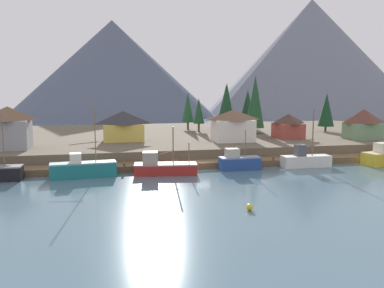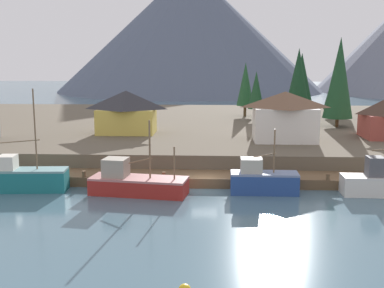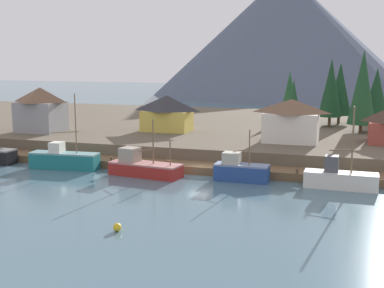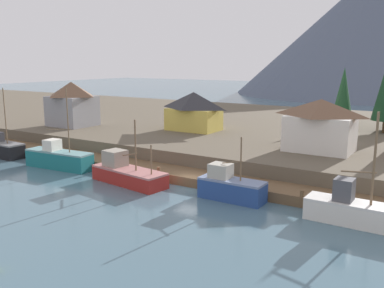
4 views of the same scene
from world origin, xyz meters
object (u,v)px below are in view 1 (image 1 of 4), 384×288
object	(u,v)px
conifer_near_left	(188,107)
fishing_boat_blue	(239,162)
fishing_boat_red	(163,167)
conifer_mid_left	(227,104)
channel_buoy	(249,207)
conifer_mid_right	(255,102)
conifer_centre	(326,110)
house_white	(233,125)
fishing_boat_white	(305,160)
conifer_back_right	(226,105)
conifer_near_right	(248,107)
house_green	(363,124)
house_grey	(8,127)
house_yellow	(123,126)
house_red	(288,126)
conifer_back_left	(199,111)
fishing_boat_teal	(83,169)

from	to	relation	value
conifer_near_left	fishing_boat_blue	bearing A→B (deg)	-90.90
fishing_boat_red	conifer_mid_left	bearing A→B (deg)	67.27
channel_buoy	fishing_boat_blue	bearing A→B (deg)	73.62
conifer_mid_right	conifer_centre	size ratio (longest dim) A/B	1.43
house_white	conifer_mid_right	world-z (taller)	conifer_mid_right
fishing_boat_white	conifer_back_right	distance (m)	39.30
fishing_boat_blue	conifer_near_right	world-z (taller)	conifer_near_right
conifer_near_right	conifer_mid_left	size ratio (longest dim) A/B	0.86
fishing_boat_red	house_green	bearing A→B (deg)	25.92
house_white	fishing_boat_white	bearing A→B (deg)	-64.28
fishing_boat_red	channel_buoy	bearing A→B (deg)	-64.99
channel_buoy	conifer_mid_right	bearing A→B (deg)	67.94
house_white	conifer_mid_right	xyz separation A→B (m)	(9.57, 12.92, 4.13)
house_grey	house_yellow	size ratio (longest dim) A/B	0.89
conifer_mid_right	conifer_back_right	xyz separation A→B (m)	(-3.70, 10.50, -0.97)
fishing_boat_blue	conifer_centre	world-z (taller)	conifer_centre
conifer_near_right	house_red	bearing A→B (deg)	-87.57
conifer_mid_right	conifer_centre	distance (m)	18.36
fishing_boat_blue	house_red	bearing A→B (deg)	46.91
conifer_near_right	conifer_centre	size ratio (longest dim) A/B	1.09
house_red	conifer_near_right	distance (m)	21.81
conifer_back_right	conifer_mid_right	bearing A→B (deg)	-70.59
conifer_back_right	house_grey	bearing A→B (deg)	-151.51
channel_buoy	house_yellow	bearing A→B (deg)	104.56
house_red	conifer_mid_left	size ratio (longest dim) A/B	0.50
house_grey	house_green	xyz separation A→B (m)	(66.97, -0.76, -0.55)
house_green	house_red	world-z (taller)	house_green
conifer_mid_left	conifer_back_left	world-z (taller)	conifer_mid_left
fishing_boat_teal	house_white	world-z (taller)	fishing_boat_teal
conifer_centre	conifer_near_right	bearing A→B (deg)	143.68
conifer_mid_right	conifer_back_left	size ratio (longest dim) A/B	1.64
fishing_boat_red	house_grey	size ratio (longest dim) A/B	1.32
conifer_mid_left	conifer_centre	world-z (taller)	conifer_mid_left
house_white	conifer_near_right	bearing A→B (deg)	63.68
conifer_mid_right	channel_buoy	bearing A→B (deg)	-112.06
conifer_centre	fishing_boat_blue	bearing A→B (deg)	-138.65
fishing_boat_blue	conifer_back_left	world-z (taller)	conifer_back_left
conifer_back_left	conifer_near_right	bearing A→B (deg)	18.68
fishing_boat_white	conifer_mid_right	distance (m)	29.40
fishing_boat_white	conifer_centre	world-z (taller)	conifer_centre
conifer_mid_left	conifer_mid_right	world-z (taller)	conifer_mid_right
fishing_boat_white	conifer_near_right	distance (m)	40.60
conifer_mid_left	conifer_back_right	xyz separation A→B (m)	(1.38, 5.21, -0.46)
fishing_boat_blue	conifer_centre	size ratio (longest dim) A/B	0.69
fishing_boat_red	conifer_mid_left	distance (m)	40.65
conifer_near_left	house_red	bearing A→B (deg)	-54.12
conifer_back_left	house_grey	bearing A→B (deg)	-150.78
conifer_near_left	conifer_back_left	bearing A→B (deg)	-76.83
conifer_near_left	conifer_centre	distance (m)	33.71
conifer_mid_left	conifer_back_right	size ratio (longest dim) A/B	1.06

